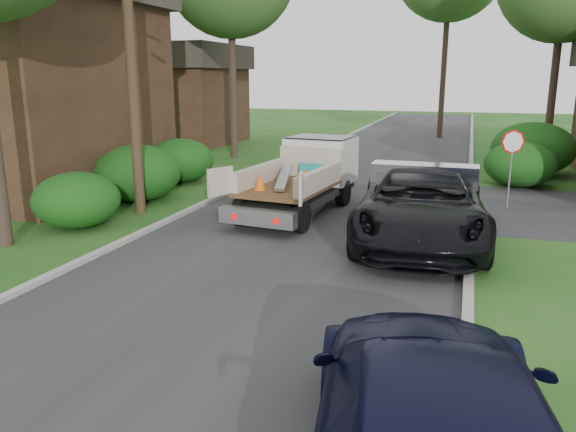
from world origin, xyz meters
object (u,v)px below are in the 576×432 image
Objects in this scene: house_left_near at (4,70)px; flatbed_truck at (309,171)px; utility_pole at (130,35)px; black_pickup at (421,205)px; house_left_far at (175,93)px; stop_sign at (512,152)px.

house_left_near reaches higher than flatbed_truck.
utility_pole reaches higher than black_pickup.
house_left_near is at bearing -173.11° from flatbed_truck.
house_left_near reaches higher than black_pickup.
house_left_near is 11.65m from flatbed_truck.
black_pickup is (8.37, -0.48, -4.25)m from utility_pole.
house_left_near reaches higher than house_left_far.
house_left_far is 19.66m from flatbed_truck.
utility_pole is at bearing -159.38° from stop_sign.
stop_sign is 22.81m from house_left_far.
stop_sign is 0.25× the size of utility_pole.
house_left_near is 1.65× the size of flatbed_truck.
house_left_far is (-8.02, 17.02, -2.12)m from utility_pole.
house_left_near is 1.46× the size of black_pickup.
utility_pole reaches higher than house_left_far.
stop_sign is 6.29m from flatbed_truck.
utility_pole reaches higher than flatbed_truck.
stop_sign is at bearing 20.62° from utility_pole.
house_left_far reaches higher than black_pickup.
stop_sign is at bearing -34.81° from house_left_far.
flatbed_truck is (11.23, 0.13, -3.11)m from house_left_near.
house_left_near is (-17.20, -2.00, 2.50)m from stop_sign.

